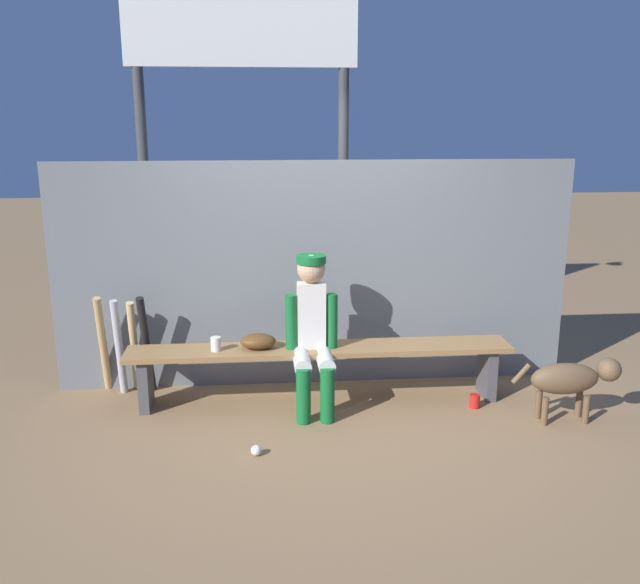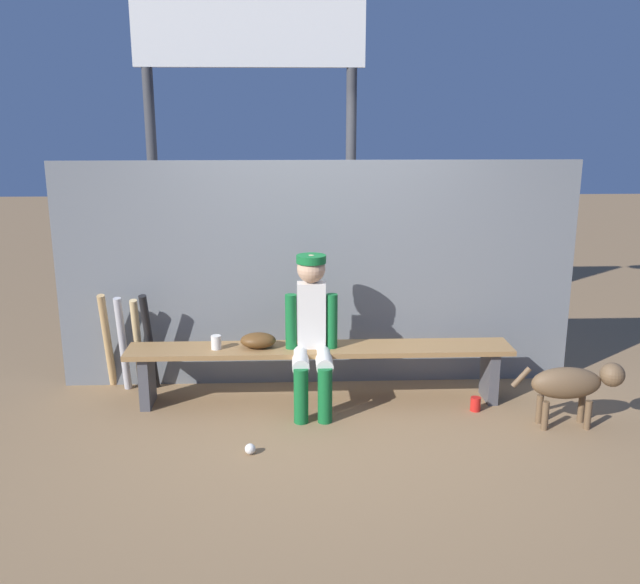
# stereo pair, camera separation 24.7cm
# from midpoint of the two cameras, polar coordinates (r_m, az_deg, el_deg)

# --- Properties ---
(ground_plane) EXTENTS (30.00, 30.00, 0.00)m
(ground_plane) POSITION_cam_midpoint_polar(r_m,az_deg,el_deg) (5.65, 1.27, -9.08)
(ground_plane) COLOR olive
(chainlink_fence) EXTENTS (4.34, 0.03, 1.90)m
(chainlink_fence) POSITION_cam_midpoint_polar(r_m,az_deg,el_deg) (5.78, 1.04, 1.41)
(chainlink_fence) COLOR slate
(chainlink_fence) RESTS_ON ground_plane
(dugout_bench) EXTENTS (3.06, 0.36, 0.47)m
(dugout_bench) POSITION_cam_midpoint_polar(r_m,az_deg,el_deg) (5.51, 1.29, -5.48)
(dugout_bench) COLOR olive
(dugout_bench) RESTS_ON ground_plane
(player_seated) EXTENTS (0.41, 0.55, 1.21)m
(player_seated) POSITION_cam_midpoint_polar(r_m,az_deg,el_deg) (5.31, 0.65, -3.01)
(player_seated) COLOR silver
(player_seated) RESTS_ON ground_plane
(baseball_glove) EXTENTS (0.28, 0.20, 0.12)m
(baseball_glove) POSITION_cam_midpoint_polar(r_m,az_deg,el_deg) (5.45, -3.86, -4.03)
(baseball_glove) COLOR #593819
(baseball_glove) RESTS_ON dugout_bench
(bat_aluminum_black) EXTENTS (0.10, 0.26, 0.86)m
(bat_aluminum_black) POSITION_cam_midpoint_polar(r_m,az_deg,el_deg) (5.84, -12.77, -4.11)
(bat_aluminum_black) COLOR black
(bat_aluminum_black) RESTS_ON ground_plane
(bat_wood_natural) EXTENTS (0.08, 0.24, 0.80)m
(bat_wood_natural) POSITION_cam_midpoint_polar(r_m,az_deg,el_deg) (5.94, -13.73, -4.17)
(bat_wood_natural) COLOR tan
(bat_wood_natural) RESTS_ON ground_plane
(bat_aluminum_silver) EXTENTS (0.08, 0.18, 0.83)m
(bat_aluminum_silver) POSITION_cam_midpoint_polar(r_m,az_deg,el_deg) (5.91, -14.88, -4.21)
(bat_aluminum_silver) COLOR #B7B7BC
(bat_aluminum_silver) RESTS_ON ground_plane
(bat_wood_tan) EXTENTS (0.07, 0.27, 0.85)m
(bat_wood_tan) POSITION_cam_midpoint_polar(r_m,az_deg,el_deg) (5.98, -16.08, -3.93)
(bat_wood_tan) COLOR tan
(bat_wood_tan) RESTS_ON ground_plane
(baseball) EXTENTS (0.07, 0.07, 0.07)m
(baseball) POSITION_cam_midpoint_polar(r_m,az_deg,el_deg) (4.84, -4.32, -12.85)
(baseball) COLOR white
(baseball) RESTS_ON ground_plane
(cup_on_ground) EXTENTS (0.08, 0.08, 0.11)m
(cup_on_ground) POSITION_cam_midpoint_polar(r_m,az_deg,el_deg) (5.63, 14.00, -9.01)
(cup_on_ground) COLOR red
(cup_on_ground) RESTS_ON ground_plane
(cup_on_bench) EXTENTS (0.08, 0.08, 0.11)m
(cup_on_bench) POSITION_cam_midpoint_polar(r_m,az_deg,el_deg) (5.45, -7.32, -4.17)
(cup_on_bench) COLOR silver
(cup_on_bench) RESTS_ON dugout_bench
(scoreboard) EXTENTS (2.41, 0.27, 3.92)m
(scoreboard) POSITION_cam_midpoint_polar(r_m,az_deg,el_deg) (6.72, -4.27, 18.98)
(scoreboard) COLOR #3F3F42
(scoreboard) RESTS_ON ground_plane
(dog) EXTENTS (0.84, 0.20, 0.49)m
(dog) POSITION_cam_midpoint_polar(r_m,az_deg,el_deg) (5.49, 21.51, -7.07)
(dog) COLOR brown
(dog) RESTS_ON ground_plane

